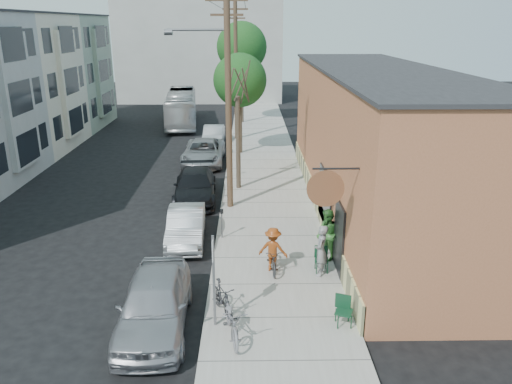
{
  "coord_description": "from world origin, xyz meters",
  "views": [
    {
      "loc": [
        3.34,
        -16.79,
        8.42
      ],
      "look_at": [
        3.65,
        3.61,
        1.5
      ],
      "focal_mm": 35.0,
      "sensor_mm": 36.0,
      "label": 1
    }
  ],
  "objects_px": {
    "tree_bare": "(238,143)",
    "patron_grey": "(321,251)",
    "sign_post": "(214,272)",
    "car_2": "(195,186)",
    "patron_green": "(327,235)",
    "parked_bike_a": "(222,299)",
    "parked_bike_b": "(232,321)",
    "parking_meter_near": "(222,219)",
    "utility_pole_near": "(227,95)",
    "parking_meter_far": "(229,163)",
    "tree_leafy_far": "(242,47)",
    "car_0": "(154,303)",
    "cyclist": "(273,249)",
    "patio_chair_b": "(344,312)",
    "car_1": "(186,226)",
    "bus": "(181,108)",
    "car_3": "(204,152)",
    "car_4": "(214,135)",
    "patio_chair_a": "(322,260)",
    "tree_leafy_mid": "(240,80)"
  },
  "relations": [
    {
      "from": "patron_green",
      "to": "parked_bike_b",
      "type": "bearing_deg",
      "value": -57.19
    },
    {
      "from": "patron_grey",
      "to": "car_0",
      "type": "height_order",
      "value": "patron_grey"
    },
    {
      "from": "parking_meter_near",
      "to": "bus",
      "type": "xyz_separation_m",
      "value": [
        -4.74,
        24.85,
        0.46
      ]
    },
    {
      "from": "tree_leafy_far",
      "to": "parked_bike_a",
      "type": "relative_size",
      "value": 4.91
    },
    {
      "from": "utility_pole_near",
      "to": "parked_bike_b",
      "type": "bearing_deg",
      "value": -87.43
    },
    {
      "from": "cyclist",
      "to": "patron_grey",
      "type": "bearing_deg",
      "value": -175.95
    },
    {
      "from": "cyclist",
      "to": "parking_meter_far",
      "type": "bearing_deg",
      "value": -63.79
    },
    {
      "from": "tree_bare",
      "to": "patron_grey",
      "type": "relative_size",
      "value": 2.65
    },
    {
      "from": "patio_chair_b",
      "to": "car_4",
      "type": "relative_size",
      "value": 0.22
    },
    {
      "from": "parking_meter_far",
      "to": "car_3",
      "type": "xyz_separation_m",
      "value": [
        -1.74,
        3.47,
        -0.24
      ]
    },
    {
      "from": "cyclist",
      "to": "car_1",
      "type": "distance_m",
      "value": 4.41
    },
    {
      "from": "parked_bike_b",
      "to": "car_4",
      "type": "bearing_deg",
      "value": 84.11
    },
    {
      "from": "sign_post",
      "to": "patron_green",
      "type": "height_order",
      "value": "sign_post"
    },
    {
      "from": "utility_pole_near",
      "to": "patron_green",
      "type": "bearing_deg",
      "value": -56.07
    },
    {
      "from": "parked_bike_a",
      "to": "car_2",
      "type": "bearing_deg",
      "value": 77.5
    },
    {
      "from": "car_0",
      "to": "cyclist",
      "type": "bearing_deg",
      "value": 40.22
    },
    {
      "from": "parked_bike_b",
      "to": "car_1",
      "type": "distance_m",
      "value": 7.1
    },
    {
      "from": "patio_chair_a",
      "to": "patron_green",
      "type": "height_order",
      "value": "patron_green"
    },
    {
      "from": "patron_grey",
      "to": "sign_post",
      "type": "bearing_deg",
      "value": -34.1
    },
    {
      "from": "tree_leafy_far",
      "to": "bus",
      "type": "xyz_separation_m",
      "value": [
        -5.29,
        -0.22,
        -5.04
      ]
    },
    {
      "from": "sign_post",
      "to": "parking_meter_far",
      "type": "bearing_deg",
      "value": 90.39
    },
    {
      "from": "cyclist",
      "to": "car_2",
      "type": "height_order",
      "value": "cyclist"
    },
    {
      "from": "tree_leafy_far",
      "to": "parked_bike_b",
      "type": "distance_m",
      "value": 32.38
    },
    {
      "from": "patio_chair_b",
      "to": "car_0",
      "type": "bearing_deg",
      "value": -159.71
    },
    {
      "from": "car_1",
      "to": "car_3",
      "type": "bearing_deg",
      "value": 88.3
    },
    {
      "from": "patio_chair_a",
      "to": "cyclist",
      "type": "xyz_separation_m",
      "value": [
        -1.7,
        0.13,
        0.36
      ]
    },
    {
      "from": "parking_meter_far",
      "to": "patio_chair_b",
      "type": "bearing_deg",
      "value": -75.45
    },
    {
      "from": "parking_meter_far",
      "to": "utility_pole_near",
      "type": "distance_m",
      "value": 6.45
    },
    {
      "from": "tree_leafy_mid",
      "to": "cyclist",
      "type": "height_order",
      "value": "tree_leafy_mid"
    },
    {
      "from": "patio_chair_a",
      "to": "car_1",
      "type": "bearing_deg",
      "value": 156.98
    },
    {
      "from": "utility_pole_near",
      "to": "car_1",
      "type": "height_order",
      "value": "utility_pole_near"
    },
    {
      "from": "car_4",
      "to": "parking_meter_near",
      "type": "bearing_deg",
      "value": -84.79
    },
    {
      "from": "patio_chair_b",
      "to": "parked_bike_b",
      "type": "xyz_separation_m",
      "value": [
        -3.19,
        -0.54,
        0.08
      ]
    },
    {
      "from": "patio_chair_a",
      "to": "patio_chair_b",
      "type": "height_order",
      "value": "same"
    },
    {
      "from": "parking_meter_near",
      "to": "utility_pole_near",
      "type": "bearing_deg",
      "value": 87.82
    },
    {
      "from": "tree_leafy_mid",
      "to": "patio_chair_a",
      "type": "height_order",
      "value": "tree_leafy_mid"
    },
    {
      "from": "parking_meter_near",
      "to": "tree_leafy_far",
      "type": "relative_size",
      "value": 0.15
    },
    {
      "from": "car_1",
      "to": "car_0",
      "type": "bearing_deg",
      "value": -94.81
    },
    {
      "from": "sign_post",
      "to": "car_2",
      "type": "relative_size",
      "value": 0.56
    },
    {
      "from": "utility_pole_near",
      "to": "patron_grey",
      "type": "xyz_separation_m",
      "value": [
        3.41,
        -6.87,
        -4.35
      ]
    },
    {
      "from": "tree_bare",
      "to": "bus",
      "type": "bearing_deg",
      "value": 106.12
    },
    {
      "from": "parked_bike_a",
      "to": "parked_bike_b",
      "type": "relative_size",
      "value": 0.88
    },
    {
      "from": "sign_post",
      "to": "tree_leafy_far",
      "type": "bearing_deg",
      "value": 89.17
    },
    {
      "from": "cyclist",
      "to": "bus",
      "type": "height_order",
      "value": "bus"
    },
    {
      "from": "parked_bike_a",
      "to": "parked_bike_b",
      "type": "height_order",
      "value": "parked_bike_a"
    },
    {
      "from": "utility_pole_near",
      "to": "parked_bike_b",
      "type": "relative_size",
      "value": 5.08
    },
    {
      "from": "parking_meter_near",
      "to": "utility_pole_near",
      "type": "xyz_separation_m",
      "value": [
        0.14,
        3.69,
        4.43
      ]
    },
    {
      "from": "parked_bike_a",
      "to": "patio_chair_a",
      "type": "bearing_deg",
      "value": 16.37
    },
    {
      "from": "car_3",
      "to": "sign_post",
      "type": "bearing_deg",
      "value": -83.6
    },
    {
      "from": "car_4",
      "to": "tree_bare",
      "type": "bearing_deg",
      "value": -78.9
    }
  ]
}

